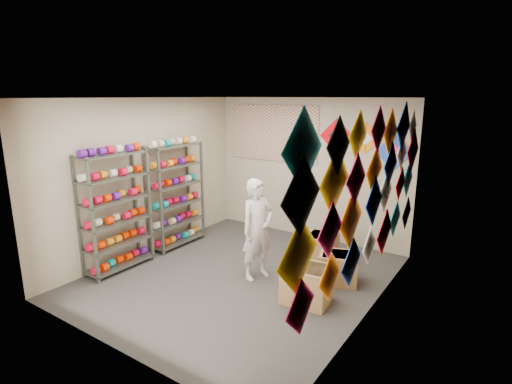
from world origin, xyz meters
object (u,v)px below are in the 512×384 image
Objects in this scene: carton_a at (307,284)px; carton_b at (338,268)px; shopkeeper at (257,229)px; shelf_rack_front at (116,212)px; carton_c at (322,248)px; shelf_rack_back at (176,195)px.

carton_a reaches higher than carton_b.
carton_a is (0.98, -0.26, -0.52)m from shopkeeper.
shopkeeper is (2.02, 0.98, -0.18)m from shelf_rack_front.
carton_c is at bearing 113.52° from carton_b.
carton_b is at bearing 3.97° from shelf_rack_back.
shopkeeper is (2.02, -0.32, -0.18)m from shelf_rack_back.
carton_b is 0.79m from carton_c.
shelf_rack_back is 2.05m from shopkeeper.
shopkeeper reaches higher than carton_a.
carton_a reaches higher than carton_c.
carton_a is 0.80m from carton_b.
shelf_rack_front is 1.00× the size of shelf_rack_back.
carton_a is at bearing -10.85° from shelf_rack_back.
carton_a is (2.99, -0.57, -0.70)m from shelf_rack_back.
carton_a is 1.43m from carton_c.
shelf_rack_front is at bearing -90.00° from shelf_rack_back.
shopkeeper reaches higher than carton_b.
shopkeeper is at bearing 158.67° from carton_a.
carton_a is at bearing -86.79° from shopkeeper.
shelf_rack_back is 1.23× the size of shopkeeper.
shelf_rack_front is 1.23× the size of shopkeeper.
carton_c is at bearing 100.28° from carton_a.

